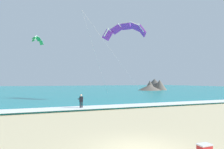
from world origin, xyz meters
name	(u,v)px	position (x,y,z in m)	size (l,w,h in m)	color
sea	(49,89)	(0.00, 72.53, 0.10)	(200.00, 120.00, 0.20)	teal
surf_foam	(79,108)	(0.00, 13.53, 0.22)	(200.00, 2.73, 0.04)	white
surfboard	(81,110)	(0.22, 13.42, 0.03)	(0.68, 1.46, 0.09)	white
kitesurfer	(81,101)	(0.22, 13.44, 0.94)	(0.58, 0.58, 1.69)	black
kite_primary	(125,29)	(9.36, 22.00, 11.82)	(11.59, 10.86, 11.82)	purple
kite_distant	(37,39)	(-4.52, 40.77, 12.96)	(2.66, 4.47, 1.76)	green
headland_right	(154,86)	(33.22, 50.46, 1.72)	(12.10, 11.14, 4.08)	#56514C
cooler_box	(205,149)	(2.50, -1.22, 0.20)	(0.58, 0.38, 0.40)	red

